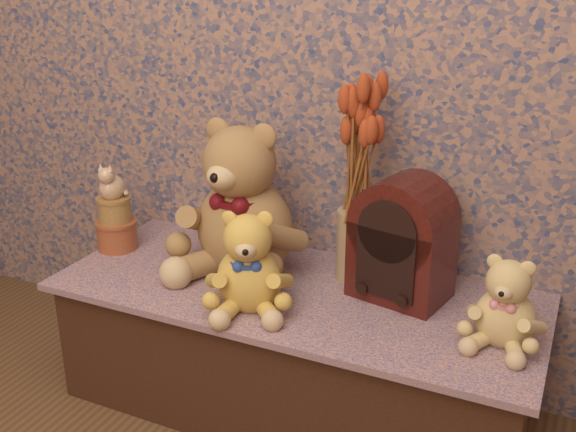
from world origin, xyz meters
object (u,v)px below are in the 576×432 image
at_px(teddy_small, 508,297).
at_px(biscuit_tin_lower, 117,235).
at_px(teddy_large, 244,191).
at_px(teddy_medium, 248,255).
at_px(cat_figurine, 111,180).
at_px(ceramic_vase, 358,245).
at_px(cathedral_radio, 403,238).

xyz_separation_m(teddy_small, biscuit_tin_lower, (-1.22, 0.06, -0.08)).
bearing_deg(teddy_small, teddy_large, 178.05).
xyz_separation_m(teddy_medium, teddy_small, (0.65, 0.10, -0.03)).
bearing_deg(teddy_small, biscuit_tin_lower, -176.65).
xyz_separation_m(teddy_large, teddy_medium, (0.12, -0.21, -0.10)).
height_order(biscuit_tin_lower, cat_figurine, cat_figurine).
relative_size(teddy_medium, teddy_small, 1.21).
height_order(ceramic_vase, biscuit_tin_lower, ceramic_vase).
height_order(teddy_large, cathedral_radio, teddy_large).
height_order(teddy_large, ceramic_vase, teddy_large).
bearing_deg(cat_figurine, biscuit_tin_lower, 0.00).
bearing_deg(cathedral_radio, teddy_medium, -135.20).
relative_size(ceramic_vase, biscuit_tin_lower, 1.65).
bearing_deg(cat_figurine, ceramic_vase, -1.80).
bearing_deg(biscuit_tin_lower, teddy_large, 6.52).
distance_m(ceramic_vase, biscuit_tin_lower, 0.79).
relative_size(teddy_small, cat_figurine, 2.02).
xyz_separation_m(teddy_medium, cathedral_radio, (0.35, 0.23, 0.03)).
relative_size(teddy_small, cathedral_radio, 0.71).
xyz_separation_m(ceramic_vase, biscuit_tin_lower, (-0.78, -0.12, -0.06)).
relative_size(cathedral_radio, cat_figurine, 2.86).
xyz_separation_m(teddy_medium, biscuit_tin_lower, (-0.57, 0.16, -0.10)).
distance_m(teddy_large, teddy_medium, 0.26).
relative_size(teddy_small, biscuit_tin_lower, 1.93).
bearing_deg(teddy_large, teddy_medium, -56.05).
xyz_separation_m(teddy_large, cathedral_radio, (0.48, 0.02, -0.07)).
bearing_deg(teddy_large, ceramic_vase, 15.75).
distance_m(teddy_medium, cat_figurine, 0.60).
height_order(teddy_medium, teddy_small, teddy_medium).
relative_size(teddy_large, ceramic_vase, 2.34).
xyz_separation_m(teddy_large, ceramic_vase, (0.33, 0.07, -0.14)).
distance_m(teddy_small, cat_figurine, 1.23).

